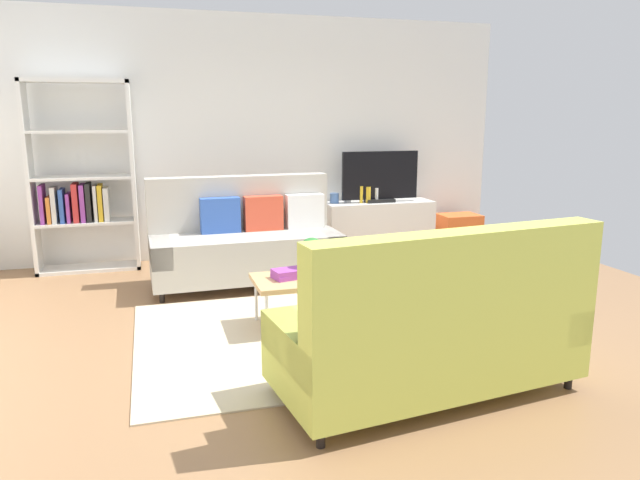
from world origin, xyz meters
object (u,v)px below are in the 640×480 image
at_px(table_book_0, 288,276).
at_px(bottle_2, 376,195).
at_px(vase_0, 334,198).
at_px(tv, 380,177).
at_px(couch_beige, 246,241).
at_px(storage_trunk, 458,231).
at_px(bookshelf, 81,186).
at_px(vase_1, 347,197).
at_px(couch_green, 431,328).
at_px(potted_plant, 312,254).
at_px(bottle_0, 361,195).
at_px(tv_console, 378,226).
at_px(coffee_table, 320,280).
at_px(bottle_1, 368,195).

bearing_deg(table_book_0, bottle_2, 54.25).
relative_size(table_book_0, vase_0, 1.92).
xyz_separation_m(tv, bottle_2, (-0.05, -0.02, -0.22)).
xyz_separation_m(couch_beige, tv, (1.88, 0.99, 0.50)).
distance_m(storage_trunk, table_book_0, 3.68).
height_order(bookshelf, vase_1, bookshelf).
relative_size(couch_beige, couch_green, 0.97).
xyz_separation_m(couch_beige, vase_1, (1.47, 1.06, 0.26)).
xyz_separation_m(storage_trunk, vase_0, (-1.68, 0.15, 0.48)).
xyz_separation_m(tv, vase_0, (-0.58, 0.07, -0.25)).
xyz_separation_m(potted_plant, bottle_0, (1.29, 2.32, 0.15)).
bearing_deg(bottle_2, tv_console, 38.31).
bearing_deg(bottle_2, table_book_0, -125.75).
relative_size(coffee_table, vase_1, 7.88).
bearing_deg(tv, tv_console, 90.00).
distance_m(couch_green, bottle_1, 3.97).
relative_size(coffee_table, bookshelf, 0.52).
bearing_deg(vase_1, potted_plant, -115.24).
distance_m(couch_beige, bottle_0, 1.91).
relative_size(couch_beige, bottle_0, 9.04).
xyz_separation_m(couch_beige, storage_trunk, (2.98, 0.91, -0.23)).
height_order(tv_console, table_book_0, tv_console).
height_order(tv, bookshelf, bookshelf).
bearing_deg(tv_console, vase_1, 172.99).
xyz_separation_m(tv_console, storage_trunk, (1.10, -0.10, -0.10)).
relative_size(tv, bottle_2, 5.44).
bearing_deg(bookshelf, couch_beige, -32.04).
relative_size(potted_plant, bottle_0, 1.49).
bearing_deg(tv_console, storage_trunk, -5.19).
height_order(couch_green, coffee_table, couch_green).
distance_m(coffee_table, bookshelf, 3.24).
relative_size(tv_console, bottle_2, 7.62).
distance_m(potted_plant, bottle_1, 2.71).
xyz_separation_m(coffee_table, tv_console, (1.49, 2.43, -0.07)).
relative_size(storage_trunk, bottle_1, 2.58).
bearing_deg(tv, bottle_1, -173.00).
relative_size(tv_console, tv, 1.40).
height_order(tv, table_book_0, tv).
xyz_separation_m(tv_console, bottle_0, (-0.26, -0.04, 0.43)).
relative_size(bookshelf, vase_1, 15.04).
bearing_deg(potted_plant, couch_beige, 103.92).
relative_size(coffee_table, bottle_2, 5.98).
distance_m(couch_green, tv, 4.05).
xyz_separation_m(storage_trunk, table_book_0, (-2.86, -2.31, 0.22)).
bearing_deg(vase_1, bottle_0, -30.72).
bearing_deg(couch_beige, bottle_1, -151.98).
bearing_deg(storage_trunk, vase_1, 174.32).
bearing_deg(vase_1, vase_0, 180.00).
distance_m(couch_green, tv_console, 4.04).
distance_m(tv, vase_1, 0.48).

